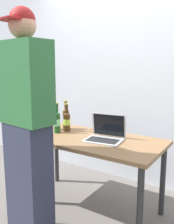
{
  "coord_description": "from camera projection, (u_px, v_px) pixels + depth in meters",
  "views": [
    {
      "loc": [
        1.25,
        -1.93,
        1.4
      ],
      "look_at": [
        -0.01,
        0.0,
        0.99
      ],
      "focal_mm": 39.57,
      "sensor_mm": 36.0,
      "label": 1
    }
  ],
  "objects": [
    {
      "name": "ground_plane",
      "position": [
        88.0,
        207.0,
        2.51
      ],
      "size": [
        8.0,
        8.0,
        0.0
      ],
      "primitive_type": "plane",
      "color": "slate",
      "rests_on": "ground"
    },
    {
      "name": "desk",
      "position": [
        88.0,
        146.0,
        2.4
      ],
      "size": [
        1.43,
        0.7,
        0.74
      ],
      "color": "olive",
      "rests_on": "ground"
    },
    {
      "name": "laptop",
      "position": [
        105.0,
        134.0,
        2.3
      ],
      "size": [
        0.37,
        0.32,
        0.23
      ],
      "color": "#B7BABC",
      "rests_on": "desk"
    },
    {
      "name": "beer_bottle_dark",
      "position": [
        57.0,
        121.0,
        2.54
      ],
      "size": [
        0.07,
        0.07,
        0.32
      ],
      "color": "#1E5123",
      "rests_on": "desk"
    },
    {
      "name": "beer_bottle_brown",
      "position": [
        66.0,
        118.0,
        2.7
      ],
      "size": [
        0.07,
        0.07,
        0.32
      ],
      "color": "brown",
      "rests_on": "desk"
    },
    {
      "name": "beer_bottle_amber",
      "position": [
        57.0,
        120.0,
        2.67
      ],
      "size": [
        0.06,
        0.06,
        0.28
      ],
      "color": "#333333",
      "rests_on": "desk"
    },
    {
      "name": "beer_bottle_green",
      "position": [
        67.0,
        121.0,
        2.61
      ],
      "size": [
        0.08,
        0.08,
        0.3
      ],
      "color": "#472B14",
      "rests_on": "desk"
    },
    {
      "name": "person_figure",
      "position": [
        27.0,
        129.0,
        1.92
      ],
      "size": [
        0.45,
        0.32,
        1.84
      ],
      "color": "#2D3347",
      "rests_on": "ground"
    },
    {
      "name": "back_wall",
      "position": [
        127.0,
        76.0,
        3.0
      ],
      "size": [
        6.0,
        0.1,
        2.6
      ],
      "primitive_type": "cube",
      "color": "silver",
      "rests_on": "ground"
    }
  ]
}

